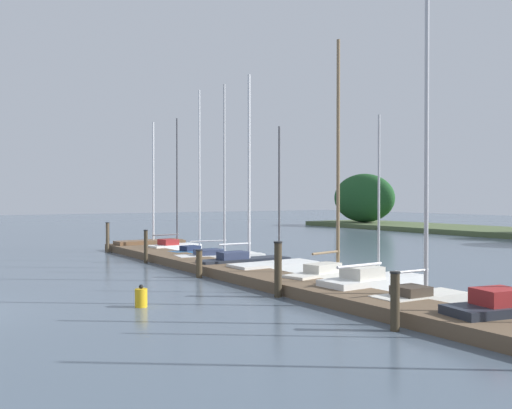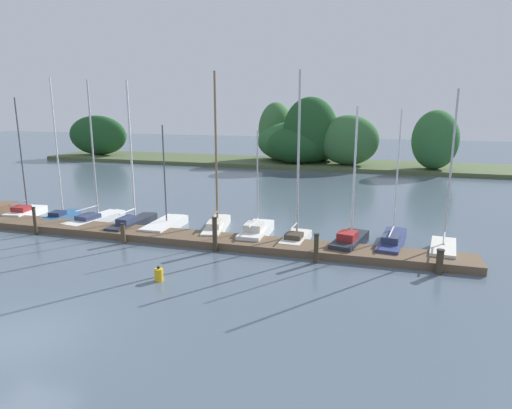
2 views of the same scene
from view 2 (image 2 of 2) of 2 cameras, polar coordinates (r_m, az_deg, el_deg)
ground at (r=15.36m, az=-27.95°, el=-14.83°), size 160.00×160.00×0.00m
dock_pier at (r=22.91m, az=-10.36°, el=-4.05°), size 28.28×1.80×0.35m
far_shore at (r=49.56m, az=4.59°, el=8.03°), size 59.18×8.32×7.38m
sailboat_1 at (r=30.46m, az=-27.26°, el=-0.73°), size 1.47×2.99×7.05m
sailboat_2 at (r=28.75m, az=-23.53°, el=-1.00°), size 1.22×2.93×8.12m
sailboat_3 at (r=27.31m, az=-19.75°, el=-1.49°), size 1.75×4.20×7.99m
sailboat_4 at (r=25.54m, az=-15.38°, el=-1.90°), size 1.01×4.10×7.90m
sailboat_5 at (r=24.93m, az=-11.41°, el=-2.50°), size 1.34×3.70×5.62m
sailboat_6 at (r=24.09m, az=-5.02°, el=-2.30°), size 1.66×4.43×8.33m
sailboat_7 at (r=22.96m, az=0.07°, el=-3.37°), size 1.28×3.78×5.42m
sailboat_8 at (r=22.06m, az=5.14°, el=-3.63°), size 1.17×2.96×8.23m
sailboat_9 at (r=21.72m, az=11.93°, el=-4.40°), size 1.67×3.52×6.61m
sailboat_10 at (r=22.35m, az=16.97°, el=-4.43°), size 1.46×4.43×6.49m
sailboat_11 at (r=22.07m, az=22.78°, el=-4.97°), size 1.39×3.34×7.34m
mooring_piling_1 at (r=26.01m, az=-26.37°, el=-1.87°), size 0.19×0.19×1.48m
mooring_piling_2 at (r=22.85m, az=-16.60°, el=-3.54°), size 0.26×0.26×1.02m
mooring_piling_3 at (r=20.75m, az=-5.27°, el=-3.81°), size 0.26×0.26×1.63m
mooring_piling_4 at (r=19.42m, az=7.69°, el=-5.56°), size 0.23×0.23×1.31m
mooring_piling_5 at (r=19.55m, az=22.38°, el=-6.75°), size 0.32×0.32×1.03m
channel_buoy_0 at (r=17.92m, az=-12.29°, el=-8.73°), size 0.33×0.33×0.60m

